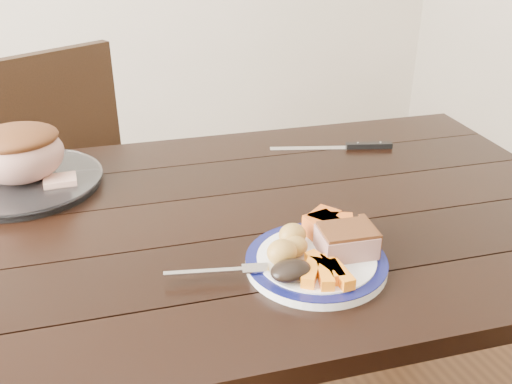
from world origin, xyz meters
name	(u,v)px	position (x,y,z in m)	size (l,w,h in m)	color
dining_table	(218,254)	(0.00, 0.00, 0.66)	(1.70, 1.09, 0.75)	black
chair_far	(84,185)	(-0.21, 0.73, 0.52)	(0.56, 0.56, 0.93)	black
dinner_plate	(316,263)	(0.11, -0.24, 0.76)	(0.25, 0.25, 0.02)	white
plate_rim	(316,259)	(0.11, -0.24, 0.77)	(0.25, 0.25, 0.02)	#0E1147
serving_platter	(25,184)	(-0.36, 0.29, 0.76)	(0.34, 0.34, 0.02)	white
pork_slice	(346,242)	(0.16, -0.24, 0.79)	(0.10, 0.08, 0.04)	tan
roasted_potatoes	(289,245)	(0.06, -0.21, 0.79)	(0.09, 0.09, 0.05)	gold
carrot_batons	(326,271)	(0.09, -0.30, 0.78)	(0.08, 0.11, 0.02)	orange
pumpkin_wedges	(327,225)	(0.16, -0.17, 0.79)	(0.09, 0.09, 0.04)	orange
dark_mushroom	(291,271)	(0.04, -0.28, 0.79)	(0.07, 0.05, 0.03)	black
fork	(225,271)	(-0.06, -0.22, 0.77)	(0.18, 0.07, 0.00)	silver
roast_joint	(19,154)	(-0.36, 0.29, 0.83)	(0.19, 0.17, 0.13)	tan
cut_slice	(60,181)	(-0.28, 0.24, 0.78)	(0.07, 0.06, 0.02)	tan
carving_knife	(354,146)	(0.45, 0.21, 0.76)	(0.31, 0.13, 0.01)	silver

